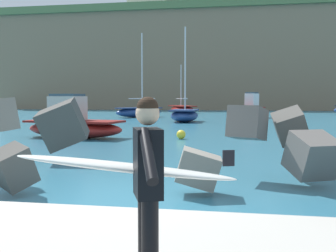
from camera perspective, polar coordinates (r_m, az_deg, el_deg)
The scene contains 14 objects.
ground_plane at distance 8.75m, azimuth -5.54°, elevation -9.34°, with size 400.00×400.00×0.00m, color #2D6B84.
breakwater_jetty at distance 10.34m, azimuth 4.27°, elevation -1.74°, with size 30.57×8.64×2.60m.
surfer_with_board at distance 3.79m, azimuth -3.51°, elevation -7.21°, with size 2.08×1.44×1.78m.
boat_near_left at distance 41.86m, azimuth -3.99°, elevation 1.98°, with size 4.78×4.60×8.37m.
boat_near_right at distance 34.13m, azimuth 2.27°, elevation 1.53°, with size 2.17×4.13×7.73m.
boat_far_left at distance 53.52m, azimuth 1.94°, elevation 2.35°, with size 4.77×6.39×6.18m.
boat_far_centre at distance 41.50m, azimuth 11.20°, elevation 2.17°, with size 3.33×5.19×2.49m.
boat_far_right at distance 21.19m, azimuth -12.81°, elevation 0.23°, with size 5.37×2.87×2.18m.
mooring_buoy_middle at distance 44.38m, azimuth 11.67°, elevation 1.56°, with size 0.44×0.44×0.44m.
mooring_buoy_outer at distance 20.06m, azimuth 1.80°, elevation -1.17°, with size 0.44×0.44×0.44m.
headland_bluff at distance 87.47m, azimuth 7.42°, elevation 8.17°, with size 75.31×45.05×16.95m.
station_building_west at distance 86.65m, azimuth -2.83°, elevation 15.86°, with size 7.02×6.81×5.89m.
station_building_central at distance 99.08m, azimuth -5.44°, elevation 13.91°, with size 6.60×5.55×4.42m.
station_building_east at distance 91.34m, azimuth -0.64°, elevation 14.95°, with size 7.52×4.97×4.95m.
Camera 1 is at (2.33, -8.19, 2.01)m, focal length 44.68 mm.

